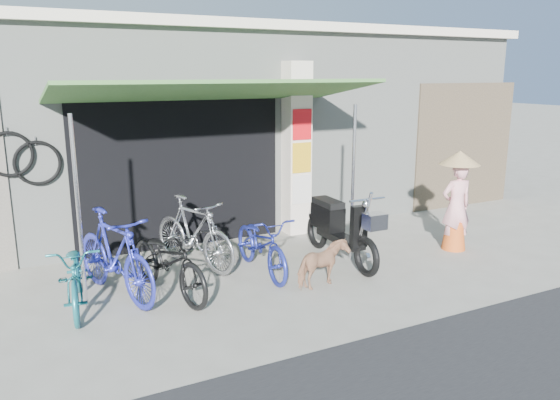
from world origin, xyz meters
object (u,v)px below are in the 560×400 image
bike_blue (115,255)px  bike_silver (194,232)px  bike_black (169,261)px  moped (339,228)px  bike_teal (76,275)px  nun (457,201)px  bike_navy (262,244)px  street_dog (323,264)px

bike_blue → bike_silver: bike_blue is taller
bike_blue → bike_silver: bearing=9.0°
bike_black → moped: (2.67, 0.15, 0.04)m
bike_teal → bike_silver: bike_silver is taller
bike_silver → moped: bearing=-39.7°
bike_blue → bike_black: bike_blue is taller
bike_black → bike_blue: bearing=143.7°
bike_silver → moped: (2.05, -0.73, -0.02)m
bike_silver → nun: bearing=-35.8°
nun → bike_black: bearing=6.4°
bike_blue → bike_navy: bike_blue is taller
moped → nun: nun is taller
bike_teal → bike_blue: bearing=23.3°
bike_silver → bike_navy: bearing=-62.2°
bike_silver → moped: 2.18m
bike_teal → nun: 5.78m
bike_black → bike_navy: bike_black is taller
moped → bike_black: bearing=-175.3°
bike_blue → nun: (5.27, -0.50, 0.25)m
street_dog → moped: size_ratio=0.38×
bike_black → bike_navy: bearing=-6.9°
bike_black → moped: 2.67m
bike_silver → nun: nun is taller
bike_teal → street_dog: bearing=-6.9°
bike_teal → bike_blue: size_ratio=0.87×
nun → street_dog: bearing=18.0°
bike_black → nun: size_ratio=1.10×
bike_teal → bike_blue: 0.52m
bike_navy → street_dog: 0.98m
bike_blue → moped: bearing=-19.3°
bike_navy → nun: size_ratio=1.04×
bike_silver → street_dog: bearing=-70.2°
bike_teal → moped: bearing=8.0°
bike_black → bike_silver: bearing=40.6°
bike_teal → moped: 3.78m
bike_black → bike_navy: (1.39, 0.18, -0.03)m
bike_navy → street_dog: size_ratio=2.25×
bike_teal → street_dog: size_ratio=2.20×
bike_navy → moped: 1.28m
bike_silver → bike_navy: size_ratio=1.05×
bike_black → street_dog: (1.90, -0.66, -0.15)m
street_dog → nun: nun is taller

